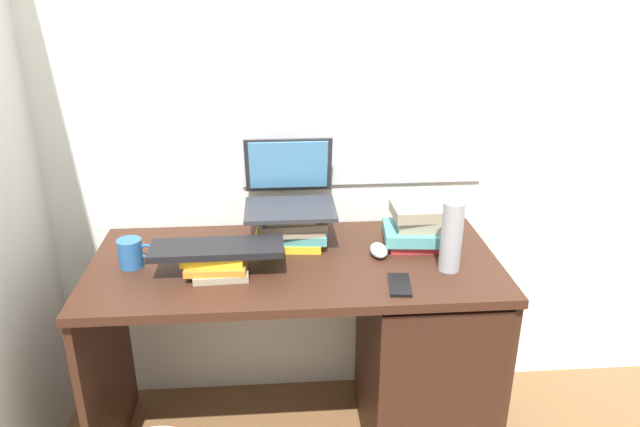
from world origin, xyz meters
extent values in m
cube|color=silver|center=(0.00, 0.36, 1.30)|extent=(6.00, 0.05, 2.60)
cube|color=silver|center=(0.27, 0.33, 1.31)|extent=(0.90, 0.01, 0.80)
cube|color=#381E14|center=(0.00, 0.00, 0.74)|extent=(1.36, 0.62, 0.03)
cube|color=#381E14|center=(-0.67, 0.00, 0.36)|extent=(0.02, 0.57, 0.73)
cube|color=#381E14|center=(0.67, 0.00, 0.36)|extent=(0.02, 0.57, 0.73)
cube|color=#321B12|center=(0.45, -0.03, 0.36)|extent=(0.41, 0.53, 0.69)
cube|color=yellow|center=(-0.02, 0.13, 0.77)|extent=(0.25, 0.19, 0.03)
cube|color=teal|center=(0.00, 0.13, 0.80)|extent=(0.25, 0.19, 0.03)
cube|color=gray|center=(-0.01, 0.11, 0.83)|extent=(0.23, 0.14, 0.02)
cube|color=gray|center=(0.00, 0.13, 0.85)|extent=(0.23, 0.18, 0.02)
cube|color=gray|center=(-0.01, 0.13, 0.88)|extent=(0.17, 0.15, 0.03)
cube|color=gray|center=(-0.24, -0.08, 0.77)|extent=(0.18, 0.15, 0.02)
cube|color=orange|center=(-0.25, -0.07, 0.79)|extent=(0.19, 0.15, 0.02)
cube|color=yellow|center=(-0.26, -0.06, 0.82)|extent=(0.20, 0.15, 0.03)
cube|color=#B22D33|center=(0.44, 0.08, 0.77)|extent=(0.22, 0.15, 0.03)
cube|color=teal|center=(0.43, 0.09, 0.81)|extent=(0.23, 0.20, 0.04)
cube|color=gray|center=(0.45, 0.09, 0.85)|extent=(0.18, 0.14, 0.04)
cube|color=gray|center=(0.44, 0.09, 0.89)|extent=(0.20, 0.15, 0.04)
cube|color=#2D2D33|center=(-0.01, 0.12, 0.90)|extent=(0.31, 0.23, 0.01)
cube|color=#2D2D33|center=(-0.01, 0.27, 1.01)|extent=(0.31, 0.07, 0.21)
cube|color=#59A5E5|center=(-0.01, 0.26, 1.01)|extent=(0.28, 0.06, 0.19)
cube|color=black|center=(-0.25, -0.07, 0.85)|extent=(0.42, 0.14, 0.02)
ellipsoid|color=#A5A8AD|center=(0.29, 0.02, 0.78)|extent=(0.06, 0.10, 0.04)
cylinder|color=#265999|center=(-0.53, 0.00, 0.81)|extent=(0.08, 0.08, 0.09)
torus|color=#265999|center=(-0.48, 0.00, 0.81)|extent=(0.05, 0.01, 0.05)
cylinder|color=#999EA5|center=(0.50, -0.10, 0.88)|extent=(0.07, 0.07, 0.23)
cube|color=black|center=(0.32, -0.20, 0.76)|extent=(0.08, 0.14, 0.01)
camera|label=1|loc=(-0.05, -1.81, 1.68)|focal=34.00mm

